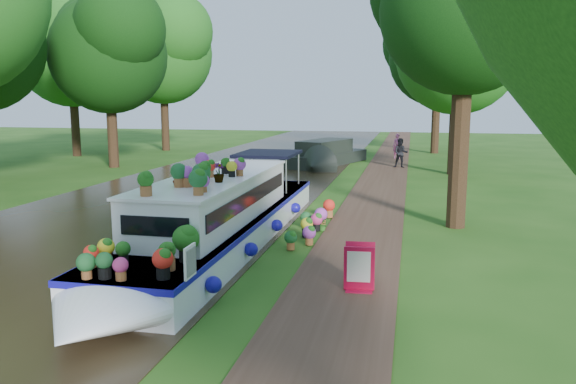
{
  "coord_description": "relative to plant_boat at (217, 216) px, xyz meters",
  "views": [
    {
      "loc": [
        2.46,
        -13.88,
        3.78
      ],
      "look_at": [
        -0.72,
        0.49,
        1.3
      ],
      "focal_mm": 35.0,
      "sensor_mm": 36.0,
      "label": 1
    }
  ],
  "objects": [
    {
      "name": "ground",
      "position": [
        2.25,
        0.83,
        -0.85
      ],
      "size": [
        100.0,
        100.0,
        0.0
      ],
      "primitive_type": "plane",
      "color": "#244F13",
      "rests_on": "ground"
    },
    {
      "name": "towpath",
      "position": [
        3.45,
        0.83,
        -0.84
      ],
      "size": [
        2.2,
        100.0,
        0.03
      ],
      "primitive_type": "cube",
      "color": "#452D20",
      "rests_on": "ground"
    },
    {
      "name": "tree_far_d",
      "position": [
        -12.77,
        24.93,
        6.54
      ],
      "size": [
        8.05,
        7.7,
        10.85
      ],
      "color": "black",
      "rests_on": "ground"
    },
    {
      "name": "plant_boat",
      "position": [
        0.0,
        0.0,
        0.0
      ],
      "size": [
        2.29,
        13.52,
        2.3
      ],
      "color": "white",
      "rests_on": "canal_water"
    },
    {
      "name": "canal_water",
      "position": [
        -3.75,
        0.83,
        -0.84
      ],
      "size": [
        10.0,
        100.0,
        0.02
      ],
      "primitive_type": "cube",
      "color": "black",
      "rests_on": "ground"
    },
    {
      "name": "tree_far_h",
      "position": [
        -16.77,
        19.93,
        6.28
      ],
      "size": [
        7.82,
        7.48,
        10.49
      ],
      "color": "black",
      "rests_on": "ground"
    },
    {
      "name": "second_boat",
      "position": [
        -0.06,
        18.23,
        -0.28
      ],
      "size": [
        4.17,
        7.82,
        1.42
      ],
      "rotation": [
        0.0,
        0.0,
        -0.34
      ],
      "color": "black",
      "rests_on": "canal_water"
    },
    {
      "name": "pedestrian_pink",
      "position": [
        3.85,
        22.53,
        -0.05
      ],
      "size": [
        0.59,
        0.4,
        1.55
      ],
      "primitive_type": "imported",
      "rotation": [
        0.0,
        0.0,
        -0.06
      ],
      "color": "#CB5380",
      "rests_on": "towpath"
    },
    {
      "name": "sandwich_board",
      "position": [
        3.79,
        -2.41,
        -0.4
      ],
      "size": [
        0.6,
        0.51,
        0.94
      ],
      "rotation": [
        0.0,
        0.0,
        0.08
      ],
      "color": "#BD0D33",
      "rests_on": "towpath"
    },
    {
      "name": "verge_plant",
      "position": [
        2.3,
        2.5,
        -0.66
      ],
      "size": [
        0.41,
        0.38,
        0.39
      ],
      "primitive_type": "imported",
      "rotation": [
        0.0,
        0.0,
        -0.24
      ],
      "color": "#2D6D20",
      "rests_on": "ground"
    },
    {
      "name": "tree_far_c",
      "position": [
        -11.27,
        14.92,
        5.67
      ],
      "size": [
        7.13,
        6.82,
        9.59
      ],
      "color": "black",
      "rests_on": "ground"
    },
    {
      "name": "tree_near_far",
      "position": [
        6.23,
        26.92,
        6.2
      ],
      "size": [
        7.59,
        7.26,
        10.3
      ],
      "color": "black",
      "rests_on": "ground"
    },
    {
      "name": "pedestrian_dark",
      "position": [
        4.15,
        17.84,
        -0.03
      ],
      "size": [
        0.79,
        0.63,
        1.59
      ],
      "primitive_type": "imported",
      "rotation": [
        0.0,
        0.0,
        -0.04
      ],
      "color": "black",
      "rests_on": "towpath"
    },
    {
      "name": "tree_near_mid",
      "position": [
        6.73,
        15.92,
        5.58
      ],
      "size": [
        6.9,
        6.6,
        9.4
      ],
      "color": "black",
      "rests_on": "ground"
    }
  ]
}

